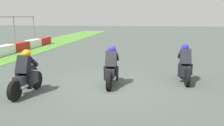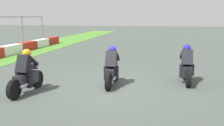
{
  "view_description": "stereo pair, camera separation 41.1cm",
  "coord_description": "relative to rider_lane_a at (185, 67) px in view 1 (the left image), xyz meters",
  "views": [
    {
      "loc": [
        -9.13,
        -1.46,
        2.59
      ],
      "look_at": [
        -0.02,
        -0.1,
        0.9
      ],
      "focal_mm": 40.88,
      "sensor_mm": 36.0,
      "label": 1
    },
    {
      "loc": [
        -9.07,
        -1.86,
        2.59
      ],
      "look_at": [
        -0.02,
        -0.1,
        0.9
      ],
      "focal_mm": 40.88,
      "sensor_mm": 36.0,
      "label": 2
    }
  ],
  "objects": [
    {
      "name": "rider_lane_a",
      "position": [
        0.0,
        0.0,
        0.0
      ],
      "size": [
        2.04,
        0.55,
        1.51
      ],
      "rotation": [
        0.0,
        0.0,
        0.03
      ],
      "color": "black",
      "rests_on": "ground_plane"
    },
    {
      "name": "ground_plane",
      "position": [
        -1.13,
        2.86,
        -0.62
      ],
      "size": [
        120.0,
        120.0,
        0.0
      ],
      "primitive_type": "plane",
      "color": "#464F49"
    },
    {
      "name": "rider_lane_b",
      "position": [
        -0.96,
        2.8,
        0.0
      ],
      "size": [
        2.04,
        0.54,
        1.51
      ],
      "rotation": [
        0.0,
        0.0,
        0.02
      ],
      "color": "black",
      "rests_on": "ground_plane"
    },
    {
      "name": "rider_lane_c",
      "position": [
        -2.49,
        5.47,
        0.0
      ],
      "size": [
        2.04,
        0.55,
        1.51
      ],
      "rotation": [
        0.0,
        0.0,
        -0.05
      ],
      "color": "black",
      "rests_on": "ground_plane"
    }
  ]
}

